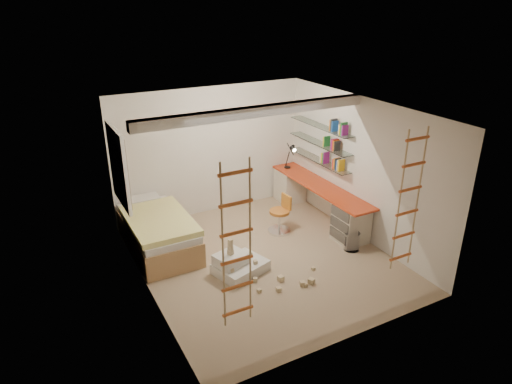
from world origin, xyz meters
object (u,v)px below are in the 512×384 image
desk (318,200)px  bed (158,232)px  swivel_chair (280,219)px  play_platform (238,265)px

desk → bed: desk is taller
swivel_chair → bed: bearing=167.7°
desk → play_platform: (-2.29, -1.01, -0.27)m
bed → play_platform: (0.90, -1.37, -0.19)m
bed → desk: bearing=-6.5°
desk → bed: 3.22m
bed → play_platform: bearing=-56.6°
swivel_chair → play_platform: swivel_chair is taller
desk → swivel_chair: size_ratio=3.79×
desk → play_platform: desk is taller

